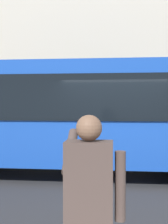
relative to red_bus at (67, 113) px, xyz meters
The scene contains 4 objects.
ground_plane 2.28m from the red_bus, 149.33° to the left, with size 60.00×60.00×0.00m, color #2B2B2D.
building_facade_far 7.52m from the red_bus, 102.50° to the right, with size 28.00×1.55×12.00m.
red_bus is the anchor object (origin of this frame).
pedestrian_photographer 5.64m from the red_bus, 101.07° to the left, with size 0.53×0.52×1.70m.
Camera 1 is at (0.04, 7.13, 1.94)m, focal length 46.36 mm.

